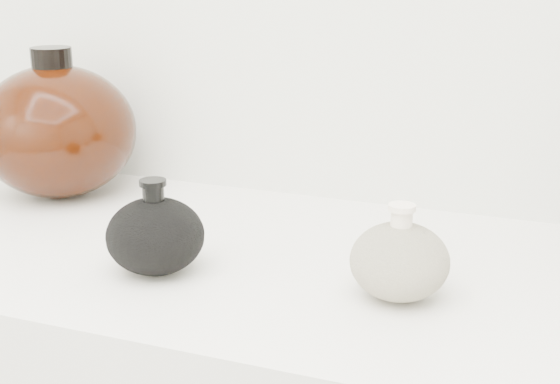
% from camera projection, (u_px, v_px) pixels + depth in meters
% --- Properties ---
extents(black_gourd_vase, '(0.14, 0.14, 0.11)m').
position_uv_depth(black_gourd_vase, '(155.00, 235.00, 0.89)').
color(black_gourd_vase, black).
rests_on(black_gourd_vase, display_counter).
extents(cream_gourd_vase, '(0.11, 0.11, 0.10)m').
position_uv_depth(cream_gourd_vase, '(400.00, 260.00, 0.83)').
color(cream_gourd_vase, '#BCA690').
rests_on(cream_gourd_vase, display_counter).
extents(left_round_pot, '(0.28, 0.28, 0.22)m').
position_uv_depth(left_round_pot, '(58.00, 131.00, 1.16)').
color(left_round_pot, black).
rests_on(left_round_pot, display_counter).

